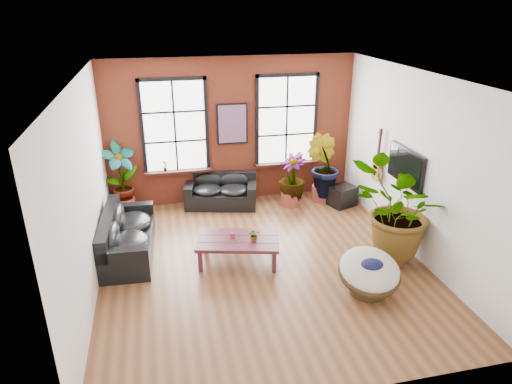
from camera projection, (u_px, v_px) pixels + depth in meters
The scene contains 19 objects.
room at pixel (262, 176), 8.17m from camera, with size 6.04×6.54×3.54m.
sofa_back at pixel (221, 191), 11.13m from camera, with size 1.84×1.20×0.78m.
sofa_left at pixel (125, 236), 8.92m from camera, with size 1.03×2.22×0.86m.
coffee_table at pixel (238, 242), 8.63m from camera, with size 1.71×1.23×0.59m.
papasan_chair at pixel (369, 272), 7.71m from camera, with size 1.15×1.16×0.79m.
poster at pixel (232, 124), 10.83m from camera, with size 0.74×0.06×0.98m.
tv_wall_unit at pixel (397, 167), 9.25m from camera, with size 0.13×1.86×1.20m.
media_box at pixel (342, 196), 11.14m from camera, with size 0.73×0.67×0.50m.
pot_back_left at pixel (125, 206), 10.75m from camera, with size 0.54×0.54×0.36m.
pot_back_right at pixel (322, 193), 11.45m from camera, with size 0.54×0.54×0.39m.
pot_right_wall at pixel (392, 254), 8.71m from camera, with size 0.61×0.61×0.35m.
pot_mid at pixel (291, 198), 11.20m from camera, with size 0.59×0.59×0.35m.
floor_plant_back_left at pixel (121, 175), 10.47m from camera, with size 0.84×0.57×1.59m, color #134816.
floor_plant_back_right at pixel (323, 166), 11.16m from camera, with size 0.84×0.67×1.52m, color #134816.
floor_plant_right_wall at pixel (398, 211), 8.37m from camera, with size 1.66×1.43×1.84m, color #134816.
floor_plant_mid at pixel (292, 177), 11.00m from camera, with size 0.64×0.64×1.15m, color #134816.
table_plant at pixel (254, 235), 8.51m from camera, with size 0.22×0.19×0.24m, color #134816.
sill_plant_left at pixel (165, 166), 10.80m from camera, with size 0.14×0.10×0.27m, color #134816.
sill_plant_right at pixel (300, 156), 11.48m from camera, with size 0.15×0.15×0.27m, color #134816.
Camera 1 is at (-1.77, -7.29, 4.65)m, focal length 32.00 mm.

